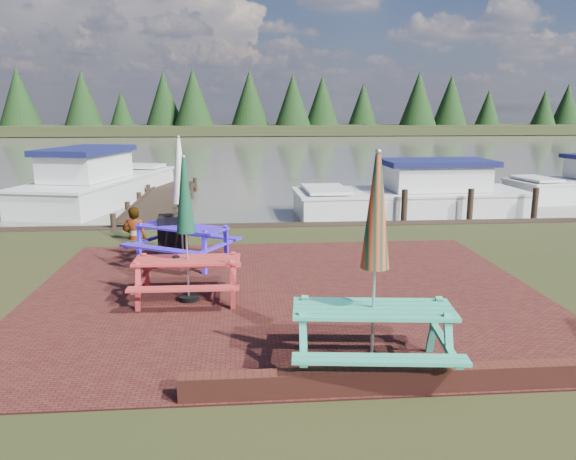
{
  "coord_description": "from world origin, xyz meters",
  "views": [
    {
      "loc": [
        -0.74,
        -8.44,
        3.22
      ],
      "look_at": [
        0.09,
        1.76,
        1.0
      ],
      "focal_mm": 35.0,
      "sensor_mm": 36.0,
      "label": 1
    }
  ],
  "objects_px": {
    "picnic_table_red": "(187,252)",
    "picnic_table_blue": "(182,220)",
    "boat_jetty": "(98,185)",
    "boat_near": "(414,198)",
    "person": "(133,207)",
    "chalkboard": "(173,237)",
    "jetty": "(164,199)",
    "picnic_table_teal": "(374,298)"
  },
  "relations": [
    {
      "from": "picnic_table_blue",
      "to": "person",
      "type": "height_order",
      "value": "picnic_table_blue"
    },
    {
      "from": "picnic_table_red",
      "to": "boat_jetty",
      "type": "relative_size",
      "value": 0.3
    },
    {
      "from": "boat_jetty",
      "to": "person",
      "type": "height_order",
      "value": "boat_jetty"
    },
    {
      "from": "boat_near",
      "to": "person",
      "type": "xyz_separation_m",
      "value": [
        -8.23,
        -3.42,
        0.42
      ]
    },
    {
      "from": "picnic_table_red",
      "to": "boat_near",
      "type": "relative_size",
      "value": 0.33
    },
    {
      "from": "picnic_table_teal",
      "to": "picnic_table_blue",
      "type": "xyz_separation_m",
      "value": [
        -2.86,
        5.22,
        -0.03
      ]
    },
    {
      "from": "picnic_table_blue",
      "to": "chalkboard",
      "type": "relative_size",
      "value": 2.73
    },
    {
      "from": "picnic_table_blue",
      "to": "boat_near",
      "type": "xyz_separation_m",
      "value": [
        6.79,
        5.81,
        -0.54
      ]
    },
    {
      "from": "picnic_table_teal",
      "to": "picnic_table_red",
      "type": "xyz_separation_m",
      "value": [
        -2.52,
        2.8,
        -0.1
      ]
    },
    {
      "from": "chalkboard",
      "to": "jetty",
      "type": "relative_size",
      "value": 0.11
    },
    {
      "from": "person",
      "to": "chalkboard",
      "type": "bearing_deg",
      "value": 122.66
    },
    {
      "from": "picnic_table_blue",
      "to": "chalkboard",
      "type": "distance_m",
      "value": 0.6
    },
    {
      "from": "boat_jetty",
      "to": "boat_near",
      "type": "bearing_deg",
      "value": -3.35
    },
    {
      "from": "picnic_table_teal",
      "to": "picnic_table_blue",
      "type": "bearing_deg",
      "value": 124.98
    },
    {
      "from": "jetty",
      "to": "boat_near",
      "type": "bearing_deg",
      "value": -15.36
    },
    {
      "from": "boat_near",
      "to": "person",
      "type": "height_order",
      "value": "same"
    },
    {
      "from": "boat_jetty",
      "to": "person",
      "type": "relative_size",
      "value": 5.12
    },
    {
      "from": "chalkboard",
      "to": "picnic_table_blue",
      "type": "bearing_deg",
      "value": -67.14
    },
    {
      "from": "picnic_table_red",
      "to": "boat_jetty",
      "type": "height_order",
      "value": "picnic_table_red"
    },
    {
      "from": "chalkboard",
      "to": "boat_near",
      "type": "distance_m",
      "value": 8.9
    },
    {
      "from": "chalkboard",
      "to": "picnic_table_teal",
      "type": "bearing_deg",
      "value": -72.36
    },
    {
      "from": "chalkboard",
      "to": "boat_near",
      "type": "relative_size",
      "value": 0.13
    },
    {
      "from": "picnic_table_red",
      "to": "boat_near",
      "type": "bearing_deg",
      "value": 52.96
    },
    {
      "from": "boat_jetty",
      "to": "boat_near",
      "type": "xyz_separation_m",
      "value": [
        10.75,
        -3.38,
        -0.09
      ]
    },
    {
      "from": "picnic_table_teal",
      "to": "jetty",
      "type": "xyz_separation_m",
      "value": [
        -4.33,
        13.3,
        -0.84
      ]
    },
    {
      "from": "chalkboard",
      "to": "boat_jetty",
      "type": "distance_m",
      "value": 9.6
    },
    {
      "from": "jetty",
      "to": "person",
      "type": "height_order",
      "value": "person"
    },
    {
      "from": "picnic_table_teal",
      "to": "boat_near",
      "type": "relative_size",
      "value": 0.37
    },
    {
      "from": "picnic_table_teal",
      "to": "boat_jetty",
      "type": "height_order",
      "value": "picnic_table_teal"
    },
    {
      "from": "picnic_table_teal",
      "to": "person",
      "type": "height_order",
      "value": "picnic_table_teal"
    },
    {
      "from": "picnic_table_teal",
      "to": "picnic_table_red",
      "type": "bearing_deg",
      "value": 138.28
    },
    {
      "from": "chalkboard",
      "to": "boat_jetty",
      "type": "bearing_deg",
      "value": 101.4
    },
    {
      "from": "chalkboard",
      "to": "boat_near",
      "type": "bearing_deg",
      "value": 26.44
    },
    {
      "from": "picnic_table_red",
      "to": "picnic_table_blue",
      "type": "distance_m",
      "value": 2.44
    },
    {
      "from": "chalkboard",
      "to": "person",
      "type": "relative_size",
      "value": 0.6
    },
    {
      "from": "boat_jetty",
      "to": "boat_near",
      "type": "relative_size",
      "value": 1.12
    },
    {
      "from": "jetty",
      "to": "boat_near",
      "type": "relative_size",
      "value": 1.22
    },
    {
      "from": "picnic_table_red",
      "to": "boat_jetty",
      "type": "bearing_deg",
      "value": 111.37
    },
    {
      "from": "picnic_table_teal",
      "to": "boat_jetty",
      "type": "distance_m",
      "value": 15.95
    },
    {
      "from": "boat_near",
      "to": "chalkboard",
      "type": "bearing_deg",
      "value": 125.98
    },
    {
      "from": "picnic_table_blue",
      "to": "picnic_table_red",
      "type": "bearing_deg",
      "value": -51.37
    },
    {
      "from": "chalkboard",
      "to": "picnic_table_red",
      "type": "bearing_deg",
      "value": -89.74
    }
  ]
}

